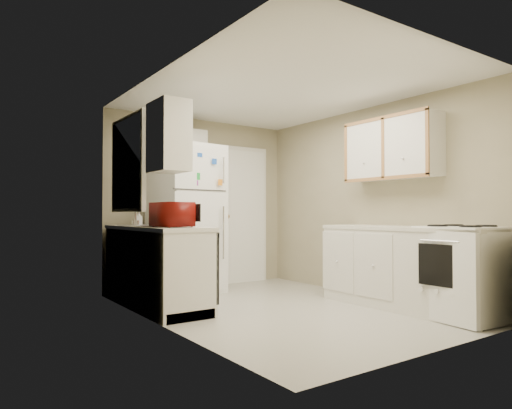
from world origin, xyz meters
TOP-DOWN VIEW (x-y plane):
  - floor at (0.00, 0.00)m, footprint 3.80×3.80m
  - ceiling at (0.00, 0.00)m, footprint 3.80×3.80m
  - wall_left at (-1.40, 0.00)m, footprint 3.80×3.80m
  - wall_right at (1.40, 0.00)m, footprint 3.80×3.80m
  - wall_back at (0.00, 1.90)m, footprint 2.80×2.80m
  - wall_front at (0.00, -1.90)m, footprint 2.80×2.80m
  - left_counter at (-1.10, 0.90)m, footprint 0.60×1.80m
  - dishwasher at (-0.81, 0.30)m, footprint 0.03×0.58m
  - sink at (-1.10, 1.05)m, footprint 0.54×0.74m
  - microwave at (-1.09, 0.47)m, footprint 0.48×0.28m
  - soap_bottle at (-1.15, 1.29)m, footprint 0.10×0.10m
  - window_blinds at (-1.36, 1.05)m, footprint 0.10×0.98m
  - upper_cabinet_left at (-1.25, 0.22)m, footprint 0.30×0.45m
  - refrigerator at (-0.41, 1.52)m, footprint 0.89×0.87m
  - cabinet_over_fridge at (-0.40, 1.75)m, footprint 0.70×0.30m
  - interior_door at (0.70, 1.86)m, footprint 0.86×0.06m
  - right_counter at (1.10, -0.80)m, footprint 0.60×2.00m
  - stove at (1.09, -1.45)m, footprint 0.67×0.79m
  - upper_cabinet_right at (1.25, -0.50)m, footprint 0.30×1.20m

SIDE VIEW (x-z plane):
  - floor at x=0.00m, z-range 0.00..0.00m
  - stove at x=1.09m, z-range 0.00..0.88m
  - left_counter at x=-1.10m, z-range 0.00..0.90m
  - right_counter at x=1.10m, z-range 0.00..0.90m
  - dishwasher at x=-0.81m, z-range 0.13..0.85m
  - sink at x=-1.10m, z-range 0.78..0.94m
  - refrigerator at x=-0.41m, z-range 0.00..1.94m
  - soap_bottle at x=-1.15m, z-range 0.92..1.08m
  - interior_door at x=0.70m, z-range -0.02..2.06m
  - microwave at x=-1.09m, z-range 0.89..1.21m
  - wall_left at x=-1.40m, z-range 1.20..1.20m
  - wall_right at x=1.40m, z-range 1.20..1.20m
  - wall_back at x=0.00m, z-range 1.20..1.20m
  - wall_front at x=0.00m, z-range 1.20..1.20m
  - window_blinds at x=-1.36m, z-range 1.06..2.14m
  - upper_cabinet_left at x=-1.25m, z-range 1.45..2.15m
  - upper_cabinet_right at x=1.25m, z-range 1.45..2.15m
  - cabinet_over_fridge at x=-0.40m, z-range 1.80..2.20m
  - ceiling at x=0.00m, z-range 2.40..2.40m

